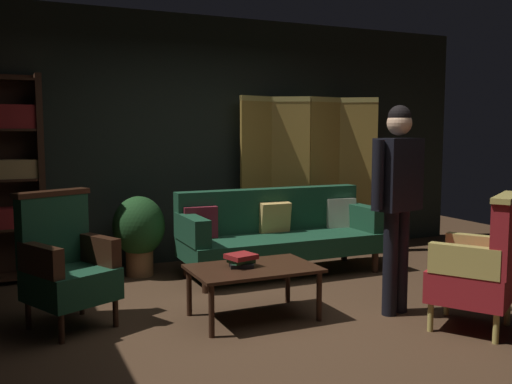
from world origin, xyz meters
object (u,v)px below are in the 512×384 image
armchair_wing_left (66,264)px  book_red_leather (241,256)px  coffee_table (253,273)px  book_black_cloth (241,265)px  armchair_gilt_accent (481,266)px  potted_plant (139,230)px  velvet_couch (278,230)px  standing_figure (398,190)px  folding_screen (308,174)px  book_green_cloth (241,261)px

armchair_wing_left → book_red_leather: bearing=-15.7°
coffee_table → book_black_cloth: bearing=149.0°
coffee_table → armchair_gilt_accent: 1.73m
armchair_gilt_accent → potted_plant: bearing=126.6°
armchair_wing_left → book_red_leather: 1.35m
velvet_couch → standing_figure: size_ratio=1.25×
book_red_leather → velvet_couch: bearing=52.3°
armchair_gilt_accent → book_red_leather: bearing=147.1°
armchair_wing_left → book_black_cloth: (1.30, -0.37, -0.05)m
standing_figure → folding_screen: bearing=79.0°
book_red_leather → book_green_cloth: bearing=0.0°
book_black_cloth → book_green_cloth: bearing=0.0°
coffee_table → standing_figure: 1.34m
velvet_couch → armchair_gilt_accent: bearing=-74.3°
folding_screen → armchair_wing_left: folding_screen is taller
velvet_couch → book_red_leather: size_ratio=10.04×
coffee_table → potted_plant: bearing=107.2°
armchair_gilt_accent → armchair_wing_left: same height
armchair_wing_left → standing_figure: 2.67m
potted_plant → book_green_cloth: 1.73m
folding_screen → velvet_couch: (-0.72, -0.66, -0.53)m
potted_plant → book_red_leather: (0.45, -1.67, 0.02)m
folding_screen → book_red_leather: bearing=-131.5°
armchair_wing_left → velvet_couch: bearing=20.4°
armchair_gilt_accent → book_red_leather: 1.82m
book_red_leather → armchair_gilt_accent: bearing=-32.9°
folding_screen → book_green_cloth: folding_screen is taller
coffee_table → book_black_cloth: size_ratio=5.23×
velvet_couch → armchair_wing_left: size_ratio=2.04×
standing_figure → armchair_wing_left: bearing=162.7°
folding_screen → armchair_wing_left: bearing=-153.2°
velvet_couch → book_red_leather: 1.50m
velvet_couch → armchair_wing_left: armchair_wing_left is taller
standing_figure → book_green_cloth: 1.38m
armchair_wing_left → potted_plant: 1.56m
velvet_couch → standing_figure: 1.72m
folding_screen → armchair_gilt_accent: folding_screen is taller
folding_screen → coffee_table: bearing=-129.3°
armchair_wing_left → potted_plant: bearing=57.0°
standing_figure → book_black_cloth: (-1.20, 0.41, -0.59)m
folding_screen → book_green_cloth: bearing=-131.5°
coffee_table → potted_plant: 1.81m
potted_plant → book_green_cloth: bearing=-75.0°
book_black_cloth → book_green_cloth: size_ratio=1.05×
potted_plant → velvet_couch: bearing=-19.5°
armchair_gilt_accent → potted_plant: 3.32m
armchair_wing_left → book_black_cloth: 1.35m
armchair_wing_left → standing_figure: bearing=-17.3°
folding_screen → coffee_table: (-1.55, -1.90, -0.61)m
book_green_cloth → potted_plant: bearing=105.0°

